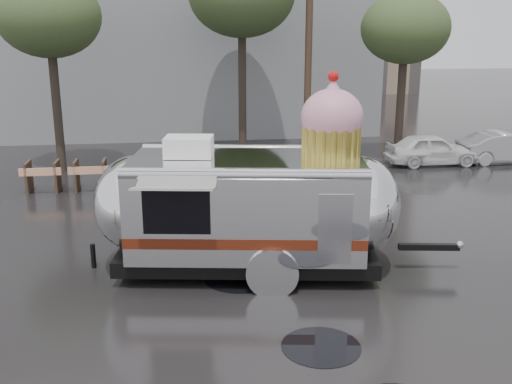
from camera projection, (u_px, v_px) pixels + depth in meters
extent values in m
plane|color=black|center=(335.00, 326.00, 10.82)|extent=(120.00, 120.00, 0.00)
cylinder|color=black|center=(163.00, 226.00, 16.10)|extent=(2.63, 2.63, 0.01)
cylinder|color=black|center=(321.00, 347.00, 10.12)|extent=(1.36, 1.36, 0.01)
cylinder|color=black|center=(241.00, 278.00, 12.86)|extent=(1.60, 1.60, 0.01)
cylinder|color=#473323|center=(309.00, 44.00, 23.27)|extent=(0.28, 0.28, 9.00)
cylinder|color=#382D26|center=(55.00, 91.00, 21.53)|extent=(0.32, 0.32, 5.85)
ellipsoid|color=#304420|center=(49.00, 16.00, 20.83)|extent=(3.64, 3.64, 2.86)
cylinder|color=#382D26|center=(242.00, 72.00, 24.21)|extent=(0.32, 0.32, 6.75)
cylinder|color=#382D26|center=(401.00, 92.00, 23.26)|extent=(0.32, 0.32, 5.40)
ellipsoid|color=#304420|center=(405.00, 28.00, 22.60)|extent=(3.36, 3.36, 2.64)
cube|color=#473323|center=(29.00, 177.00, 19.27)|extent=(0.08, 0.80, 1.00)
cube|color=#473323|center=(58.00, 176.00, 19.38)|extent=(0.08, 0.80, 1.00)
cube|color=#E5590C|center=(40.00, 172.00, 18.89)|extent=(1.30, 0.04, 0.25)
cube|color=#473323|center=(77.00, 176.00, 19.46)|extent=(0.08, 0.80, 1.00)
cube|color=#473323|center=(105.00, 175.00, 19.57)|extent=(0.08, 0.80, 1.00)
cube|color=#E5590C|center=(89.00, 170.00, 19.09)|extent=(1.30, 0.04, 0.25)
cube|color=#473323|center=(124.00, 174.00, 19.65)|extent=(0.08, 0.80, 1.00)
cube|color=#473323|center=(151.00, 173.00, 19.77)|extent=(0.08, 0.80, 1.00)
cube|color=#E5590C|center=(136.00, 169.00, 19.28)|extent=(1.30, 0.04, 0.25)
imported|color=silver|center=(432.00, 147.00, 22.97)|extent=(4.00, 1.80, 1.40)
imported|color=#B2B2B7|center=(505.00, 145.00, 23.36)|extent=(4.00, 1.80, 1.40)
cube|color=silver|center=(247.00, 202.00, 12.91)|extent=(5.21, 3.27, 1.99)
ellipsoid|color=silver|center=(360.00, 203.00, 12.86)|extent=(2.04, 2.77, 1.99)
ellipsoid|color=silver|center=(135.00, 201.00, 12.96)|extent=(2.04, 2.77, 1.99)
cube|color=black|center=(247.00, 253.00, 13.23)|extent=(5.82, 3.04, 0.33)
cylinder|color=black|center=(272.00, 273.00, 12.12)|extent=(0.80, 0.36, 0.78)
cylinder|color=black|center=(272.00, 235.00, 14.31)|extent=(0.80, 0.36, 0.78)
cylinder|color=silver|center=(272.00, 274.00, 11.95)|extent=(1.07, 0.27, 1.06)
cube|color=black|center=(429.00, 247.00, 13.10)|extent=(1.33, 0.34, 0.13)
sphere|color=silver|center=(460.00, 245.00, 13.07)|extent=(0.20, 0.20, 0.18)
cylinder|color=black|center=(93.00, 256.00, 13.33)|extent=(0.13, 0.13, 0.55)
cube|color=#511B0D|center=(245.00, 245.00, 11.83)|extent=(4.82, 0.78, 0.22)
cube|color=#511B0D|center=(249.00, 207.00, 14.27)|extent=(4.82, 0.78, 0.22)
cube|color=black|center=(176.00, 213.00, 11.66)|extent=(1.32, 0.23, 0.89)
cube|color=#9D9991|center=(173.00, 189.00, 11.25)|extent=(1.62, 0.78, 0.16)
cube|color=silver|center=(335.00, 230.00, 11.68)|extent=(0.66, 0.13, 1.44)
cube|color=white|center=(189.00, 147.00, 12.61)|extent=(1.10, 0.87, 0.42)
cylinder|color=gold|center=(331.00, 142.00, 12.51)|extent=(1.32, 1.32, 0.66)
ellipsoid|color=#DD9BAE|center=(332.00, 117.00, 12.37)|extent=(1.47, 1.47, 1.15)
cone|color=#DD9BAE|center=(333.00, 89.00, 12.21)|extent=(0.63, 0.63, 0.44)
sphere|color=red|center=(333.00, 76.00, 12.15)|extent=(0.25, 0.25, 0.22)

